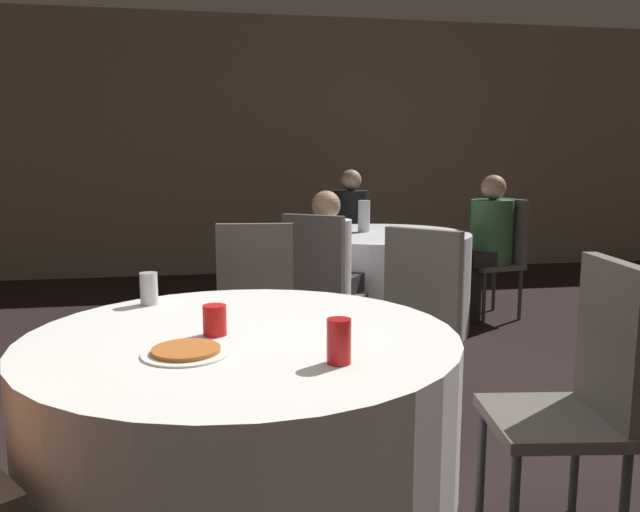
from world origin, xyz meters
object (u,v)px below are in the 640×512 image
object	(u,v)px
chair_far_southwest	(319,281)
bottle_far	(364,216)
chair_far_north	(348,238)
pizza_plate_near	(186,351)
person_white_shirt	(331,279)
table_near	(244,443)
person_green_jacket	(484,247)
soda_can_silver	(149,289)
chair_far_east	(501,248)
table_far	(380,281)
chair_near_northeast	(413,317)
chair_near_east	(584,382)
soda_can_red	(339,341)
chair_near_north	(255,305)
person_black_shirt	(352,237)

from	to	relation	value
chair_far_southwest	bottle_far	xyz separation A→B (m)	(0.52, 0.97, 0.29)
chair_far_north	pizza_plate_near	bearing A→B (deg)	70.35
chair_far_southwest	person_white_shirt	xyz separation A→B (m)	(0.10, 0.15, -0.02)
table_near	person_green_jacket	xyz separation A→B (m)	(2.06, 2.71, 0.22)
chair_far_southwest	soda_can_silver	bearing A→B (deg)	-90.33
chair_far_east	table_far	bearing A→B (deg)	90.00
chair_near_northeast	person_green_jacket	world-z (taller)	person_green_jacket
chair_near_east	soda_can_silver	bearing A→B (deg)	74.38
person_white_shirt	person_green_jacket	size ratio (longest dim) A/B	0.95
person_green_jacket	chair_far_southwest	bearing A→B (deg)	113.95
person_green_jacket	soda_can_red	distance (m)	3.54
chair_far_north	soda_can_red	distance (m)	4.06
chair_near_north	soda_can_silver	world-z (taller)	chair_near_north
table_far	chair_near_north	bearing A→B (deg)	-125.82
table_near	chair_near_north	world-z (taller)	chair_near_north
table_far	pizza_plate_near	distance (m)	3.05
person_green_jacket	pizza_plate_near	bearing A→B (deg)	131.74
person_green_jacket	soda_can_silver	world-z (taller)	person_green_jacket
soda_can_silver	bottle_far	size ratio (longest dim) A/B	0.52
person_white_shirt	soda_can_red	bearing A→B (deg)	-65.24
person_white_shirt	chair_near_east	bearing A→B (deg)	-41.84
chair_far_east	person_white_shirt	world-z (taller)	person_white_shirt
chair_near_northeast	person_green_jacket	size ratio (longest dim) A/B	0.83
table_near	person_white_shirt	distance (m)	1.92
person_black_shirt	soda_can_red	bearing A→B (deg)	75.92
person_white_shirt	bottle_far	xyz separation A→B (m)	(0.41, 0.83, 0.31)
person_white_shirt	chair_far_east	bearing A→B (deg)	65.91
table_far	chair_far_southwest	distance (m)	1.10
table_far	person_black_shirt	bearing A→B (deg)	90.46
chair_far_east	soda_can_silver	bearing A→B (deg)	121.16
chair_far_north	chair_far_east	world-z (taller)	same
chair_near_east	soda_can_red	world-z (taller)	chair_near_east
soda_can_red	pizza_plate_near	bearing A→B (deg)	159.25
bottle_far	soda_can_red	bearing A→B (deg)	-105.35
chair_near_north	person_green_jacket	world-z (taller)	person_green_jacket
table_near	soda_can_silver	size ratio (longest dim) A/B	11.13
chair_near_north	chair_far_east	xyz separation A→B (m)	(2.11, 1.65, 0.00)
chair_near_northeast	chair_far_north	distance (m)	2.90
chair_near_east	chair_far_southwest	size ratio (longest dim) A/B	1.00
chair_near_east	bottle_far	distance (m)	2.81
table_far	person_white_shirt	distance (m)	0.92
table_near	person_white_shirt	xyz separation A→B (m)	(0.64, 1.81, 0.17)
chair_near_east	soda_can_silver	distance (m)	1.56
chair_near_north	chair_near_east	size ratio (longest dim) A/B	1.00
person_white_shirt	soda_can_silver	size ratio (longest dim) A/B	8.89
chair_near_east	person_green_jacket	distance (m)	3.02
chair_far_north	soda_can_red	size ratio (longest dim) A/B	7.83
chair_near_north	chair_far_southwest	distance (m)	0.71
chair_near_northeast	bottle_far	world-z (taller)	bottle_far
person_green_jacket	chair_near_northeast	bearing A→B (deg)	136.99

